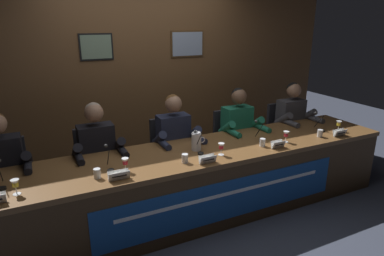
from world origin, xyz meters
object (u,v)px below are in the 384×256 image
water_cup_left (97,174)px  panelist_far_right (294,121)px  chair_left (97,170)px  juice_glass_far_left (15,184)px  nameplate_right (278,144)px  conference_table (198,175)px  chair_far_left (9,186)px  microphone_right (260,134)px  panelist_far_left (3,169)px  microphone_far_right (320,125)px  chair_right (231,146)px  chair_far_right (283,136)px  juice_glass_right (286,135)px  chair_center (170,157)px  juice_glass_center (221,147)px  microphone_center (199,146)px  juice_glass_far_right (339,124)px  water_cup_far_right (320,134)px  panelist_center (176,141)px  water_pitcher_central (196,141)px  microphone_far_left (1,179)px  water_cup_right (262,143)px  nameplate_left (119,175)px  nameplate_far_right (340,133)px  panelist_right (240,130)px  juice_glass_left (125,162)px  water_cup_center (185,159)px  microphone_left (109,162)px  nameplate_center (207,159)px

water_cup_left → panelist_far_right: size_ratio=0.07×
chair_left → juice_glass_far_left: bearing=-132.0°
chair_left → nameplate_right: size_ratio=5.87×
juice_glass_far_left → nameplate_right: 2.46m
conference_table → chair_far_left: chair_far_left is taller
microphone_right → panelist_far_left: bearing=170.0°
chair_left → microphone_far_right: microphone_far_right is taller
chair_right → chair_far_right: bearing=0.0°
chair_far_left → juice_glass_right: 2.92m
chair_center → juice_glass_center: chair_center is taller
microphone_center → chair_center: bearing=93.5°
juice_glass_far_right → water_cup_far_right: (-0.37, -0.07, -0.05)m
water_cup_left → juice_glass_far_left: bearing=-178.8°
panelist_center → water_pitcher_central: bearing=-81.6°
microphone_far_left → water_cup_right: bearing=-3.7°
juice_glass_right → juice_glass_far_right: size_ratio=1.00×
nameplate_left → water_cup_far_right: (2.35, 0.07, -0.00)m
panelist_far_left → nameplate_far_right: (3.47, -0.73, 0.06)m
chair_far_left → panelist_right: bearing=-4.4°
water_cup_left → water_pitcher_central: size_ratio=0.40×
chair_center → panelist_center: panelist_center is taller
water_pitcher_central → nameplate_far_right: bearing=-11.2°
conference_table → chair_center: size_ratio=5.12×
juice_glass_far_right → microphone_far_right: bearing=151.9°
water_cup_left → panelist_right: (1.85, 0.61, -0.06)m
juice_glass_center → nameplate_right: size_ratio=0.81×
juice_glass_center → juice_glass_far_right: (1.67, 0.04, 0.00)m
panelist_far_right → nameplate_far_right: (0.02, -0.73, 0.06)m
juice_glass_left → chair_center: (0.74, 0.78, -0.38)m
panelist_far_right → water_cup_center: bearing=-161.6°
chair_left → juice_glass_far_right: (2.75, -0.78, 0.38)m
chair_far_left → panelist_far_left: (0.00, -0.20, 0.28)m
chair_center → microphone_right: bearing=-38.5°
water_pitcher_central → microphone_left: bearing=-174.3°
panelist_right → water_cup_far_right: panelist_right is taller
nameplate_right → microphone_right: size_ratio=0.71×
panelist_center → water_cup_center: panelist_center is taller
juice_glass_left → panelist_far_right: panelist_far_right is taller
microphone_left → water_pitcher_central: microphone_left is taller
chair_center → nameplate_right: bearing=-47.1°
water_cup_left → microphone_left: (0.13, 0.12, 0.04)m
water_cup_center → juice_glass_far_right: size_ratio=0.69×
microphone_far_left → microphone_left: 0.85m
chair_center → microphone_center: 0.77m
panelist_far_right → nameplate_right: bearing=-140.7°
microphone_left → chair_right: bearing=21.7°
panelist_center → panelist_right: same height
chair_left → conference_table: bearing=-40.1°
water_cup_left → nameplate_center: size_ratio=0.51×
water_cup_left → water_cup_far_right: (2.51, -0.04, 0.00)m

